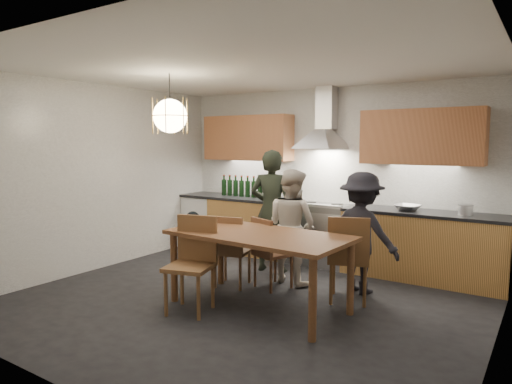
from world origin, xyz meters
The scene contains 17 objects.
ground centered at (0.00, 0.00, 0.00)m, with size 5.00×5.00×0.00m, color black.
room_shell centered at (0.00, 0.00, 1.71)m, with size 5.02×4.52×2.61m.
counter_run centered at (0.02, 1.95, 0.45)m, with size 5.00×0.62×0.90m.
range_stove centered at (0.00, 1.94, 0.44)m, with size 0.90×0.60×0.92m.
wall_fixtures centered at (0.00, 2.07, 1.87)m, with size 4.30×0.54×1.10m.
pendant_lamp centered at (-1.00, -0.10, 2.10)m, with size 0.43×0.43×0.70m.
dining_table centered at (0.25, -0.09, 0.73)m, with size 1.99×1.07×0.82m.
chair_back_left centered at (-0.43, 0.30, 0.52)m, with size 0.50×0.50×0.90m.
chair_back_mid centered at (-0.01, 0.52, 0.50)m, with size 0.51×0.51×0.88m.
chair_back_right centered at (1.01, 0.58, 0.57)m, with size 0.57×0.57×0.99m.
chair_front centered at (-0.32, -0.50, 0.58)m, with size 0.56×0.56×1.01m.
person_left centered at (-0.38, 1.22, 0.85)m, with size 0.62×0.41×1.69m, color black.
person_mid centered at (0.09, 0.93, 0.73)m, with size 0.71×0.55×1.46m, color beige.
person_right centered at (0.98, 1.02, 0.72)m, with size 0.93×0.54×1.44m, color black.
mixing_bowl centered at (1.27, 1.91, 0.94)m, with size 0.33×0.33×0.08m, color silver.
stock_pot centered at (1.97, 1.95, 0.96)m, with size 0.17×0.17×0.12m, color silver.
wine_bottles centered at (-1.32, 2.00, 1.07)m, with size 1.05×0.08×0.34m.
Camera 1 is at (2.86, -4.11, 1.79)m, focal length 32.00 mm.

